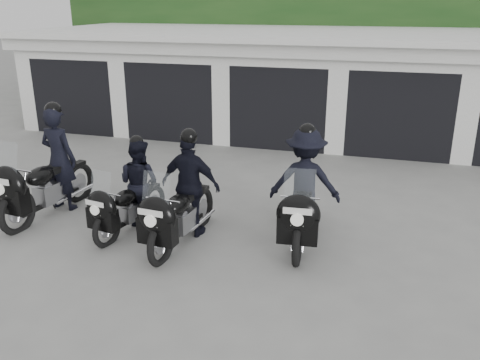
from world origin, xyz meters
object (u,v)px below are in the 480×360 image
(police_bike_b, at_px, (134,190))
(police_bike_c, at_px, (186,194))
(police_bike_a, at_px, (47,171))
(police_bike_d, at_px, (304,190))

(police_bike_b, bearing_deg, police_bike_c, 1.05)
(police_bike_a, height_order, police_bike_c, police_bike_a)
(police_bike_b, relative_size, police_bike_c, 0.87)
(police_bike_b, height_order, police_bike_d, police_bike_d)
(police_bike_a, distance_m, police_bike_d, 4.73)
(police_bike_a, xyz_separation_m, police_bike_d, (4.71, 0.35, 0.00))
(police_bike_a, distance_m, police_bike_c, 2.87)
(police_bike_b, xyz_separation_m, police_bike_c, (1.05, -0.17, 0.10))
(police_bike_d, bearing_deg, police_bike_b, -175.70)
(police_bike_a, relative_size, police_bike_c, 1.10)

